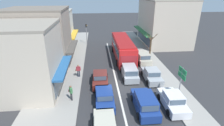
# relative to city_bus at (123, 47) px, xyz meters

# --- Properties ---
(ground_plane) EXTENTS (140.00, 140.00, 0.00)m
(ground_plane) POSITION_rel_city_bus_xyz_m (-1.93, -8.96, -1.88)
(ground_plane) COLOR #2D2D30
(lane_centre_line) EXTENTS (0.20, 28.00, 0.01)m
(lane_centre_line) POSITION_rel_city_bus_xyz_m (-1.93, -4.96, -1.88)
(lane_centre_line) COLOR silver
(lane_centre_line) RESTS_ON ground
(sidewalk_left) EXTENTS (5.20, 44.00, 0.14)m
(sidewalk_left) POSITION_rel_city_bus_xyz_m (-8.73, -2.96, -1.81)
(sidewalk_left) COLOR gray
(sidewalk_left) RESTS_ON ground
(kerb_right) EXTENTS (2.80, 44.00, 0.12)m
(kerb_right) POSITION_rel_city_bus_xyz_m (4.27, -2.96, -1.82)
(kerb_right) COLOR gray
(kerb_right) RESTS_ON ground
(shopfront_corner_near) EXTENTS (8.69, 7.10, 7.38)m
(shopfront_corner_near) POSITION_rel_city_bus_xyz_m (-12.10, -8.92, 1.81)
(shopfront_corner_near) COLOR beige
(shopfront_corner_near) RESTS_ON ground
(shopfront_mid_block) EXTENTS (8.92, 7.12, 8.15)m
(shopfront_mid_block) POSITION_rel_city_bus_xyz_m (-12.11, -1.52, 2.19)
(shopfront_mid_block) COLOR gray
(shopfront_mid_block) RESTS_ON ground
(shopfront_far_end) EXTENTS (7.76, 8.19, 6.98)m
(shopfront_far_end) POSITION_rel_city_bus_xyz_m (-12.10, 6.24, 1.60)
(shopfront_far_end) COLOR silver
(shopfront_far_end) RESTS_ON ground
(building_right_far) EXTENTS (9.14, 11.08, 8.78)m
(building_right_far) POSITION_rel_city_bus_xyz_m (9.56, 7.95, 2.50)
(building_right_far) COLOR beige
(building_right_far) RESTS_ON ground
(city_bus) EXTENTS (2.78, 10.87, 3.23)m
(city_bus) POSITION_rel_city_bus_xyz_m (0.00, 0.00, 0.00)
(city_bus) COLOR red
(city_bus) RESTS_ON ground
(sedan_queue_far_back) EXTENTS (1.92, 4.21, 1.47)m
(sedan_queue_far_back) POSITION_rel_city_bus_xyz_m (-3.58, -12.05, -1.22)
(sedan_queue_far_back) COLOR navy
(sedan_queue_far_back) RESTS_ON ground
(wagon_queue_gap_filler) EXTENTS (2.00, 4.53, 1.58)m
(wagon_queue_gap_filler) POSITION_rel_city_bus_xyz_m (-0.15, -6.78, -1.14)
(wagon_queue_gap_filler) COLOR #9EA3A8
(wagon_queue_gap_filler) RESTS_ON ground
(wagon_behind_bus_near) EXTENTS (1.95, 4.50, 1.58)m
(wagon_behind_bus_near) POSITION_rel_city_bus_xyz_m (0.08, -13.37, -1.14)
(wagon_behind_bus_near) COLOR navy
(wagon_behind_bus_near) RESTS_ON ground
(sedan_adjacent_lane_lead) EXTENTS (1.97, 4.24, 1.47)m
(sedan_adjacent_lane_lead) POSITION_rel_city_bus_xyz_m (-3.88, -8.02, -1.22)
(sedan_adjacent_lane_lead) COLOR #561E19
(sedan_adjacent_lane_lead) RESTS_ON ground
(parked_sedan_kerb_front) EXTENTS (1.95, 4.23, 1.47)m
(parked_sedan_kerb_front) POSITION_rel_city_bus_xyz_m (2.81, -13.20, -1.22)
(parked_sedan_kerb_front) COLOR silver
(parked_sedan_kerb_front) RESTS_ON ground
(parked_sedan_kerb_second) EXTENTS (1.93, 4.21, 1.47)m
(parked_sedan_kerb_second) POSITION_rel_city_bus_xyz_m (2.48, -7.72, -1.22)
(parked_sedan_kerb_second) COLOR #9EA3A8
(parked_sedan_kerb_second) RESTS_ON ground
(parked_wagon_kerb_third) EXTENTS (2.04, 4.55, 1.58)m
(parked_wagon_kerb_third) POSITION_rel_city_bus_xyz_m (2.84, -1.81, -1.14)
(parked_wagon_kerb_third) COLOR #B7B29E
(parked_wagon_kerb_third) RESTS_ON ground
(traffic_light_downstreet) EXTENTS (0.32, 0.24, 4.20)m
(traffic_light_downstreet) POSITION_rel_city_bus_xyz_m (-6.08, 8.61, 0.97)
(traffic_light_downstreet) COLOR gray
(traffic_light_downstreet) RESTS_ON ground
(directional_road_sign) EXTENTS (0.10, 1.40, 3.60)m
(directional_road_sign) POSITION_rel_city_bus_xyz_m (3.84, -12.21, 0.82)
(directional_road_sign) COLOR gray
(directional_road_sign) RESTS_ON ground
(street_tree_right) EXTENTS (1.69, 1.58, 4.23)m
(street_tree_right) POSITION_rel_city_bus_xyz_m (4.21, -1.09, 0.13)
(street_tree_right) COLOR brown
(street_tree_right) RESTS_ON ground
(pedestrian_with_handbag_near) EXTENTS (0.48, 0.62, 1.63)m
(pedestrian_with_handbag_near) POSITION_rel_city_bus_xyz_m (-6.85, -11.38, -0.81)
(pedestrian_with_handbag_near) COLOR #333338
(pedestrian_with_handbag_near) RESTS_ON sidewalk_left
(pedestrian_browsing_midblock) EXTENTS (0.65, 0.26, 1.63)m
(pedestrian_browsing_midblock) POSITION_rel_city_bus_xyz_m (-6.56, -6.28, -0.81)
(pedestrian_browsing_midblock) COLOR #232838
(pedestrian_browsing_midblock) RESTS_ON sidewalk_left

